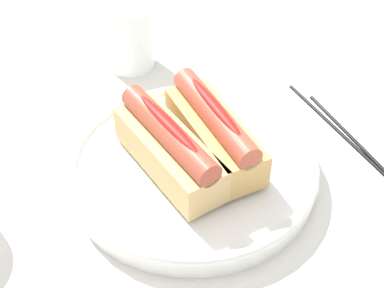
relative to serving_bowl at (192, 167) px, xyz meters
name	(u,v)px	position (x,y,z in m)	size (l,w,h in m)	color
ground_plane	(199,193)	(-0.03, 0.00, -0.02)	(2.40, 2.40, 0.00)	silver
serving_bowl	(192,167)	(0.00, 0.00, 0.00)	(0.27, 0.27, 0.03)	white
hotdog_front	(214,130)	(0.01, -0.03, 0.04)	(0.16, 0.08, 0.06)	tan
hotdog_back	(169,147)	(-0.01, 0.03, 0.04)	(0.16, 0.09, 0.06)	#DBB270
water_glass	(130,38)	(0.24, 0.02, 0.03)	(0.07, 0.07, 0.09)	white
chopstick_near	(342,133)	(0.02, -0.19, -0.01)	(0.01, 0.01, 0.22)	black
chopstick_far	(363,148)	(-0.01, -0.21, -0.01)	(0.01, 0.01, 0.22)	black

